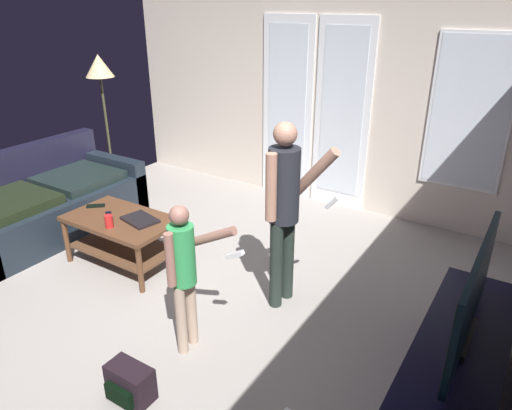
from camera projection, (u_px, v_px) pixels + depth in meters
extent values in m
cube|color=gray|center=(173.00, 300.00, 3.99)|extent=(5.28, 5.34, 0.02)
cube|color=beige|center=(317.00, 94.00, 5.50)|extent=(5.28, 0.06, 2.60)
cube|color=white|center=(287.00, 111.00, 5.73)|extent=(0.67, 0.02, 2.20)
cube|color=silver|center=(287.00, 107.00, 5.70)|extent=(0.51, 0.01, 1.90)
cube|color=white|center=(342.00, 118.00, 5.38)|extent=(0.67, 0.02, 2.20)
cube|color=silver|center=(342.00, 114.00, 5.35)|extent=(0.51, 0.01, 1.90)
cube|color=white|center=(469.00, 114.00, 4.64)|extent=(0.78, 0.02, 1.55)
cube|color=silver|center=(469.00, 114.00, 4.63)|extent=(0.72, 0.01, 1.49)
cube|color=#1B242D|center=(48.00, 212.00, 5.07)|extent=(1.00, 1.99, 0.44)
cube|color=black|center=(17.00, 167.00, 5.10)|extent=(0.16, 1.99, 0.42)
cube|color=#1B242D|center=(113.00, 180.00, 5.75)|extent=(1.00, 0.16, 0.60)
cube|color=black|center=(8.00, 203.00, 4.63)|extent=(0.75, 0.77, 0.09)
cube|color=black|center=(78.00, 178.00, 5.27)|extent=(0.75, 0.77, 0.09)
cube|color=brown|center=(121.00, 220.00, 4.35)|extent=(1.04, 0.61, 0.04)
cube|color=brown|center=(125.00, 247.00, 4.47)|extent=(0.96, 0.53, 0.02)
cylinder|color=brown|center=(67.00, 241.00, 4.48)|extent=(0.05, 0.05, 0.44)
cylinder|color=brown|center=(140.00, 270.00, 4.00)|extent=(0.05, 0.05, 0.44)
cylinder|color=brown|center=(111.00, 220.00, 4.90)|extent=(0.05, 0.05, 0.44)
cylinder|color=brown|center=(182.00, 244.00, 4.42)|extent=(0.05, 0.05, 0.44)
cube|color=black|center=(456.00, 372.00, 2.88)|extent=(0.50, 1.64, 0.49)
cube|color=black|center=(464.00, 338.00, 2.78)|extent=(0.08, 0.41, 0.04)
cube|color=black|center=(473.00, 294.00, 2.65)|extent=(0.04, 1.18, 0.57)
cube|color=#4C3819|center=(470.00, 293.00, 2.66)|extent=(0.00, 1.13, 0.52)
cylinder|color=#222C26|center=(276.00, 266.00, 3.77)|extent=(0.10, 0.10, 0.75)
cylinder|color=#222C26|center=(288.00, 258.00, 3.89)|extent=(0.10, 0.10, 0.75)
cylinder|color=#22252C|center=(284.00, 185.00, 3.56)|extent=(0.24, 0.24, 0.58)
sphere|color=tan|center=(285.00, 134.00, 3.40)|extent=(0.18, 0.18, 0.18)
cylinder|color=tan|center=(271.00, 188.00, 3.43)|extent=(0.08, 0.08, 0.52)
cylinder|color=tan|center=(315.00, 173.00, 3.55)|extent=(0.40, 0.12, 0.45)
cube|color=white|center=(332.00, 202.00, 3.54)|extent=(0.12, 0.05, 0.13)
cylinder|color=tan|center=(181.00, 320.00, 3.30)|extent=(0.08, 0.08, 0.55)
cylinder|color=tan|center=(191.00, 311.00, 3.39)|extent=(0.08, 0.08, 0.55)
cylinder|color=#30964E|center=(182.00, 255.00, 3.15)|extent=(0.18, 0.18, 0.43)
sphere|color=#9A6759|center=(179.00, 215.00, 3.03)|extent=(0.13, 0.13, 0.13)
cylinder|color=#9A6759|center=(170.00, 260.00, 3.04)|extent=(0.06, 0.06, 0.38)
cylinder|color=#9A6759|center=(213.00, 237.00, 3.11)|extent=(0.37, 0.08, 0.23)
cube|color=white|center=(235.00, 255.00, 3.07)|extent=(0.14, 0.05, 0.09)
cylinder|color=#3C242D|center=(115.00, 186.00, 6.33)|extent=(0.26, 0.26, 0.02)
cylinder|color=#42432A|center=(108.00, 133.00, 6.03)|extent=(0.03, 0.03, 1.49)
cone|color=beige|center=(99.00, 66.00, 5.69)|extent=(0.34, 0.34, 0.27)
cube|color=black|center=(131.00, 382.00, 2.98)|extent=(0.30, 0.16, 0.23)
cube|color=black|center=(119.00, 396.00, 2.91)|extent=(0.21, 0.04, 0.12)
cube|color=black|center=(140.00, 220.00, 4.28)|extent=(0.37, 0.29, 0.02)
cylinder|color=red|center=(109.00, 221.00, 4.15)|extent=(0.07, 0.07, 0.11)
cube|color=black|center=(109.00, 216.00, 4.36)|extent=(0.17, 0.14, 0.02)
cube|color=black|center=(96.00, 206.00, 4.57)|extent=(0.16, 0.15, 0.02)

